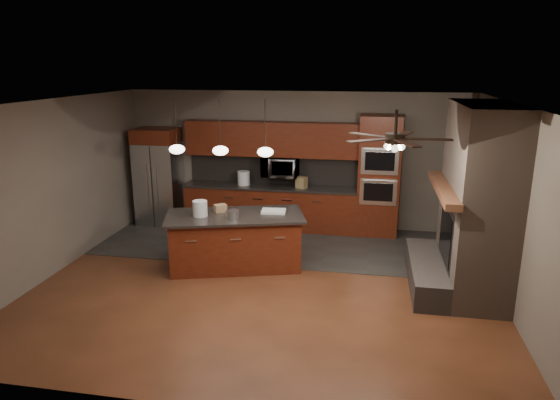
% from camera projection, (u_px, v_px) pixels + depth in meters
% --- Properties ---
extents(ground, '(7.00, 7.00, 0.00)m').
position_uv_depth(ground, '(266.00, 283.00, 7.84)').
color(ground, brown).
rests_on(ground, ground).
extents(ceiling, '(7.00, 6.00, 0.02)m').
position_uv_depth(ceiling, '(265.00, 102.00, 7.10)').
color(ceiling, white).
rests_on(ceiling, back_wall).
extents(back_wall, '(7.00, 0.02, 2.80)m').
position_uv_depth(back_wall, '(295.00, 160.00, 10.32)').
color(back_wall, '#696154').
rests_on(back_wall, ground).
extents(right_wall, '(0.02, 6.00, 2.80)m').
position_uv_depth(right_wall, '(514.00, 209.00, 6.87)').
color(right_wall, '#696154').
rests_on(right_wall, ground).
extents(left_wall, '(0.02, 6.00, 2.80)m').
position_uv_depth(left_wall, '(54.00, 187.00, 8.07)').
color(left_wall, '#696154').
rests_on(left_wall, ground).
extents(slate_tile_patch, '(7.00, 2.40, 0.01)m').
position_uv_depth(slate_tile_patch, '(286.00, 243.00, 9.55)').
color(slate_tile_patch, '#2F2D2A').
rests_on(slate_tile_patch, ground).
extents(fireplace_column, '(1.30, 2.10, 2.80)m').
position_uv_depth(fireplace_column, '(473.00, 207.00, 7.36)').
color(fireplace_column, '#756153').
rests_on(fireplace_column, ground).
extents(back_cabinetry, '(3.59, 0.64, 2.20)m').
position_uv_depth(back_cabinetry, '(271.00, 186.00, 10.29)').
color(back_cabinetry, '#622212').
rests_on(back_cabinetry, ground).
extents(oven_tower, '(0.80, 0.63, 2.38)m').
position_uv_depth(oven_tower, '(379.00, 176.00, 9.79)').
color(oven_tower, '#622212').
rests_on(oven_tower, ground).
extents(microwave, '(0.73, 0.41, 0.50)m').
position_uv_depth(microwave, '(280.00, 167.00, 10.15)').
color(microwave, silver).
rests_on(microwave, back_cabinetry).
extents(refrigerator, '(0.87, 0.75, 2.04)m').
position_uv_depth(refrigerator, '(159.00, 177.00, 10.55)').
color(refrigerator, silver).
rests_on(refrigerator, ground).
extents(kitchen_island, '(2.46, 1.62, 0.92)m').
position_uv_depth(kitchen_island, '(235.00, 241.00, 8.36)').
color(kitchen_island, '#622212').
rests_on(kitchen_island, ground).
extents(white_bucket, '(0.29, 0.29, 0.26)m').
position_uv_depth(white_bucket, '(200.00, 208.00, 8.14)').
color(white_bucket, silver).
rests_on(white_bucket, kitchen_island).
extents(paint_can, '(0.24, 0.24, 0.14)m').
position_uv_depth(paint_can, '(232.00, 214.00, 8.03)').
color(paint_can, '#ABACB0').
rests_on(paint_can, kitchen_island).
extents(paint_tray, '(0.42, 0.32, 0.04)m').
position_uv_depth(paint_tray, '(274.00, 211.00, 8.37)').
color(paint_tray, silver).
rests_on(paint_tray, kitchen_island).
extents(cardboard_box, '(0.25, 0.23, 0.13)m').
position_uv_depth(cardboard_box, '(220.00, 208.00, 8.39)').
color(cardboard_box, olive).
rests_on(cardboard_box, kitchen_island).
extents(counter_bucket, '(0.25, 0.25, 0.29)m').
position_uv_depth(counter_bucket, '(244.00, 178.00, 10.31)').
color(counter_bucket, white).
rests_on(counter_bucket, back_cabinetry).
extents(counter_box, '(0.25, 0.23, 0.23)m').
position_uv_depth(counter_box, '(301.00, 182.00, 10.06)').
color(counter_box, '#967D4D').
rests_on(counter_box, back_cabinetry).
extents(pendant_left, '(0.26, 0.26, 0.92)m').
position_uv_depth(pendant_left, '(177.00, 149.00, 8.27)').
color(pendant_left, black).
rests_on(pendant_left, ceiling).
extents(pendant_center, '(0.26, 0.26, 0.92)m').
position_uv_depth(pendant_center, '(220.00, 150.00, 8.14)').
color(pendant_center, black).
rests_on(pendant_center, ceiling).
extents(pendant_right, '(0.26, 0.26, 0.92)m').
position_uv_depth(pendant_right, '(265.00, 152.00, 8.01)').
color(pendant_right, black).
rests_on(pendant_right, ceiling).
extents(ceiling_fan, '(1.27, 1.33, 0.41)m').
position_uv_depth(ceiling_fan, '(395.00, 138.00, 6.12)').
color(ceiling_fan, black).
rests_on(ceiling_fan, ceiling).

